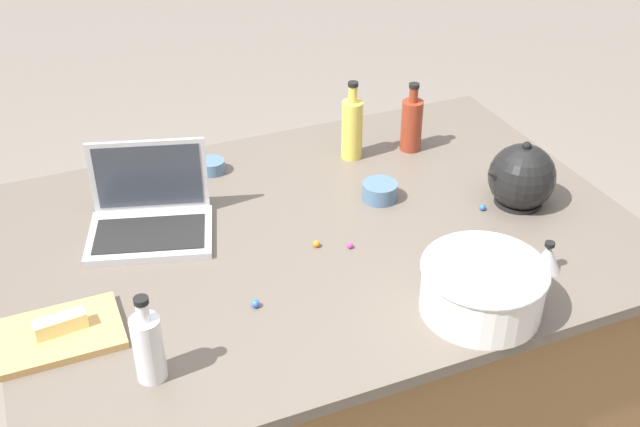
% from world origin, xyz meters
% --- Properties ---
extents(island_counter, '(1.60, 1.12, 0.90)m').
position_xyz_m(island_counter, '(0.00, 0.00, 0.45)').
color(island_counter, olive).
rests_on(island_counter, ground).
extents(laptop, '(0.36, 0.31, 0.22)m').
position_xyz_m(laptop, '(0.40, -0.17, 0.95)').
color(laptop, '#B7B7BC').
rests_on(laptop, island_counter).
extents(mixing_bowl_large, '(0.28, 0.28, 0.12)m').
position_xyz_m(mixing_bowl_large, '(-0.21, 0.43, 0.96)').
color(mixing_bowl_large, white).
rests_on(mixing_bowl_large, island_counter).
extents(bottle_soy, '(0.06, 0.06, 0.21)m').
position_xyz_m(bottle_soy, '(-0.42, -0.30, 0.99)').
color(bottle_soy, maroon).
rests_on(bottle_soy, island_counter).
extents(bottle_vinegar, '(0.06, 0.06, 0.20)m').
position_xyz_m(bottle_vinegar, '(0.52, 0.35, 0.98)').
color(bottle_vinegar, white).
rests_on(bottle_vinegar, island_counter).
extents(bottle_oil, '(0.06, 0.06, 0.24)m').
position_xyz_m(bottle_oil, '(-0.24, -0.32, 1.00)').
color(bottle_oil, '#DBC64C').
rests_on(bottle_oil, island_counter).
extents(kettle, '(0.21, 0.18, 0.20)m').
position_xyz_m(kettle, '(-0.55, 0.09, 0.98)').
color(kettle, black).
rests_on(kettle, island_counter).
extents(cutting_board, '(0.27, 0.18, 0.02)m').
position_xyz_m(cutting_board, '(0.68, 0.16, 0.91)').
color(cutting_board, tan).
rests_on(cutting_board, island_counter).
extents(butter_stick_left, '(0.11, 0.05, 0.04)m').
position_xyz_m(butter_stick_left, '(0.67, 0.16, 0.94)').
color(butter_stick_left, '#F4E58C').
rests_on(butter_stick_left, cutting_board).
extents(ramekin_small, '(0.10, 0.10, 0.05)m').
position_xyz_m(ramekin_small, '(-0.21, -0.08, 0.92)').
color(ramekin_small, slate).
rests_on(ramekin_small, island_counter).
extents(ramekin_medium, '(0.07, 0.07, 0.04)m').
position_xyz_m(ramekin_medium, '(0.17, -0.40, 0.92)').
color(ramekin_medium, slate).
rests_on(ramekin_medium, island_counter).
extents(kitchen_timer, '(0.07, 0.07, 0.08)m').
position_xyz_m(kitchen_timer, '(-0.44, 0.36, 0.94)').
color(kitchen_timer, '#B2B2B7').
rests_on(kitchen_timer, island_counter).
extents(candy_0, '(0.02, 0.02, 0.02)m').
position_xyz_m(candy_0, '(0.25, 0.23, 0.91)').
color(candy_0, blue).
rests_on(candy_0, island_counter).
extents(candy_1, '(0.01, 0.01, 0.01)m').
position_xyz_m(candy_1, '(-0.04, 0.10, 0.91)').
color(candy_1, '#CC3399').
rests_on(candy_1, island_counter).
extents(candy_2, '(0.02, 0.02, 0.02)m').
position_xyz_m(candy_2, '(0.44, -0.10, 0.91)').
color(candy_2, green).
rests_on(candy_2, island_counter).
extents(candy_3, '(0.02, 0.02, 0.02)m').
position_xyz_m(candy_3, '(0.04, 0.07, 0.91)').
color(candy_3, orange).
rests_on(candy_3, island_counter).
extents(candy_4, '(0.02, 0.02, 0.02)m').
position_xyz_m(candy_4, '(-0.44, 0.08, 0.91)').
color(candy_4, blue).
rests_on(candy_4, island_counter).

